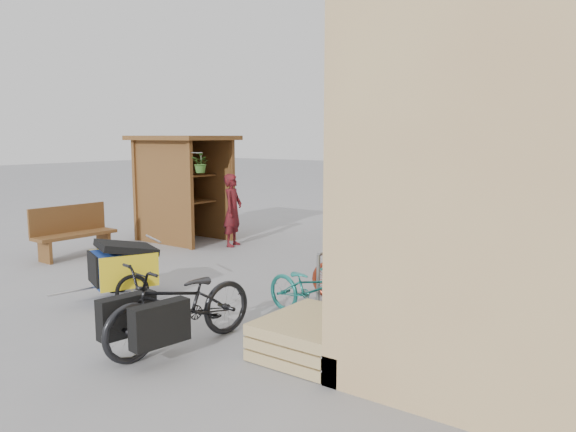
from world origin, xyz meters
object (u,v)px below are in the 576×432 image
Objects in this scene: person_kiosk at (233,210)px; bike_4 at (421,246)px; shopping_carts at (512,219)px; bench at (72,231)px; bike_7 at (448,232)px; bike_5 at (413,240)px; pallet_stack at (313,336)px; bike_1 at (359,273)px; cargo_bike at (179,305)px; bike_0 at (311,289)px; bike_3 at (393,250)px; child_trailer at (123,266)px; bike_2 at (381,257)px; bike_6 at (446,235)px; kiosk at (180,173)px.

bike_4 is (4.24, 0.30, -0.34)m from person_kiosk.
bench is at bearing -136.11° from shopping_carts.
bench reaches higher than bike_7.
bike_5 reaches higher than shopping_carts.
bench is 9.27m from shopping_carts.
pallet_stack is at bearing -166.60° from bike_4.
bike_4 is (-0.08, 2.39, 0.01)m from bike_1.
shopping_carts is (-0.00, 7.78, 0.37)m from pallet_stack.
cargo_bike is at bearing -179.39° from bike_5.
bike_4 reaches higher than bike_0.
bike_5 is at bearing 2.30° from bike_3.
pallet_stack is 2.08m from bike_1.
shopping_carts is at bearing 45.75° from bench.
pallet_stack is at bearing -9.53° from bench.
bike_5 reaches higher than child_trailer.
bike_2 is 2.43m from bike_6.
bike_1 is (5.73, -1.88, -1.11)m from kiosk.
kiosk is 5.54m from bike_5.
bike_3 reaches higher than bike_0.
bike_4 is at bearing 79.35° from child_trailer.
bike_5 reaches higher than bike_4.
pallet_stack is 5.88m from bike_7.
child_trailer is 3.45m from bike_1.
person_kiosk is (1.40, 0.21, -0.76)m from kiosk.
person_kiosk is (-1.44, 3.98, 0.29)m from child_trailer.
child_trailer is at bearing 160.68° from bike_6.
kiosk is 5.67m from bike_2.
bench is 5.98m from bike_0.
person_kiosk is 0.98× the size of bike_7.
pallet_stack is at bearing -148.40° from person_kiosk.
cargo_bike is 1.85m from bike_0.
bike_6 reaches higher than child_trailer.
child_trailer is (3.25, -1.25, -0.02)m from bench.
bench is 1.01× the size of bike_7.
bike_1 is (2.88, 1.89, -0.06)m from child_trailer.
bike_4 is at bearing -8.64° from bike_1.
bike_3 is (0.09, 0.24, 0.10)m from bike_2.
pallet_stack is 0.66× the size of bike_3.
bike_5 is (-0.11, 1.45, 0.05)m from bike_2.
bike_2 is at bearing 71.12° from child_trailer.
cargo_bike is (-1.31, -8.53, -0.07)m from shopping_carts.
shopping_carts reaches higher than bike_2.
bike_4 reaches higher than bike_2.
bike_0 reaches higher than pallet_stack.
bench is 1.03× the size of person_kiosk.
cargo_bike is at bearing 0.67° from child_trailer.
bike_7 is at bearing 21.27° from bike_6.
pallet_stack is 3.44m from child_trailer.
shopping_carts is 1.18× the size of person_kiosk.
bike_7 is at bearing 8.45° from bike_0.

